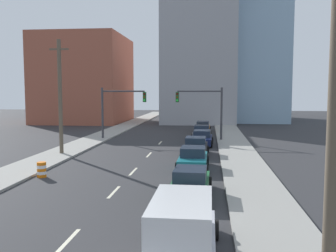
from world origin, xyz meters
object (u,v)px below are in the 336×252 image
(sedan_black, at_px, (196,147))
(box_truck_silver, at_px, (182,232))
(traffic_signal_right, at_px, (207,106))
(sedan_navy, at_px, (202,139))
(utility_pole_left_mid, at_px, (60,96))
(sedan_green, at_px, (190,183))
(utility_pole_right_near, at_px, (335,110))
(sedan_teal, at_px, (193,159))
(traffic_barrel, at_px, (42,170))
(sedan_orange, at_px, (203,127))
(traffic_signal_left, at_px, (116,105))
(sedan_gray, at_px, (202,132))

(sedan_black, bearing_deg, box_truck_silver, -87.74)
(traffic_signal_right, height_order, sedan_navy, traffic_signal_right)
(box_truck_silver, relative_size, sedan_navy, 1.29)
(utility_pole_left_mid, bearing_deg, box_truck_silver, -58.43)
(sedan_green, bearing_deg, utility_pole_left_mid, 137.21)
(utility_pole_right_near, relative_size, sedan_navy, 2.18)
(sedan_green, xyz_separation_m, sedan_teal, (-0.14, 6.73, 0.03))
(sedan_teal, height_order, sedan_navy, same)
(sedan_green, bearing_deg, box_truck_silver, -87.41)
(utility_pole_right_near, distance_m, traffic_barrel, 19.22)
(utility_pole_right_near, relative_size, sedan_teal, 2.15)
(box_truck_silver, xyz_separation_m, sedan_teal, (-0.24, 14.16, -0.28))
(traffic_barrel, bearing_deg, sedan_green, -18.58)
(utility_pole_right_near, bearing_deg, sedan_orange, 94.88)
(utility_pole_right_near, xyz_separation_m, sedan_green, (-3.59, 10.32, -4.26))
(utility_pole_right_near, height_order, sedan_orange, utility_pole_right_near)
(box_truck_silver, bearing_deg, utility_pole_right_near, -39.26)
(sedan_black, xyz_separation_m, sedan_navy, (0.43, 5.64, 0.00))
(box_truck_silver, bearing_deg, sedan_black, 91.11)
(sedan_teal, relative_size, sedan_navy, 1.01)
(utility_pole_left_mid, relative_size, sedan_orange, 2.02)
(traffic_barrel, bearing_deg, utility_pole_left_mid, 103.78)
(traffic_signal_left, relative_size, sedan_black, 1.33)
(traffic_signal_left, height_order, sedan_black, traffic_signal_left)
(sedan_black, bearing_deg, traffic_signal_left, 135.86)
(box_truck_silver, xyz_separation_m, sedan_orange, (0.06, 37.28, -0.33))
(sedan_black, relative_size, sedan_orange, 0.91)
(utility_pole_right_near, distance_m, sedan_black, 23.25)
(sedan_navy, bearing_deg, box_truck_silver, -88.49)
(utility_pole_left_mid, height_order, sedan_gray, utility_pole_left_mid)
(sedan_gray, bearing_deg, traffic_barrel, -114.47)
(traffic_signal_left, xyz_separation_m, sedan_navy, (9.53, -3.67, -3.08))
(traffic_signal_right, xyz_separation_m, sedan_orange, (-0.57, 8.32, -3.13))
(traffic_signal_left, distance_m, sedan_green, 23.65)
(sedan_gray, distance_m, sedan_orange, 6.56)
(traffic_signal_left, relative_size, sedan_orange, 1.21)
(sedan_gray, bearing_deg, sedan_black, -90.73)
(box_truck_silver, distance_m, sedan_orange, 37.28)
(utility_pole_left_mid, bearing_deg, traffic_barrel, -76.22)
(sedan_black, bearing_deg, utility_pole_right_near, -79.04)
(sedan_green, height_order, sedan_black, sedan_black)
(sedan_black, height_order, sedan_orange, sedan_black)
(sedan_green, xyz_separation_m, sedan_gray, (0.15, 23.29, 0.03))
(sedan_black, xyz_separation_m, sedan_gray, (0.30, 11.06, -0.00))
(sedan_teal, bearing_deg, traffic_signal_left, 122.32)
(traffic_barrel, relative_size, sedan_navy, 0.22)
(sedan_orange, bearing_deg, sedan_teal, -88.90)
(sedan_green, bearing_deg, sedan_teal, 93.05)
(traffic_signal_left, bearing_deg, sedan_green, -66.76)
(utility_pole_right_near, distance_m, sedan_green, 11.73)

